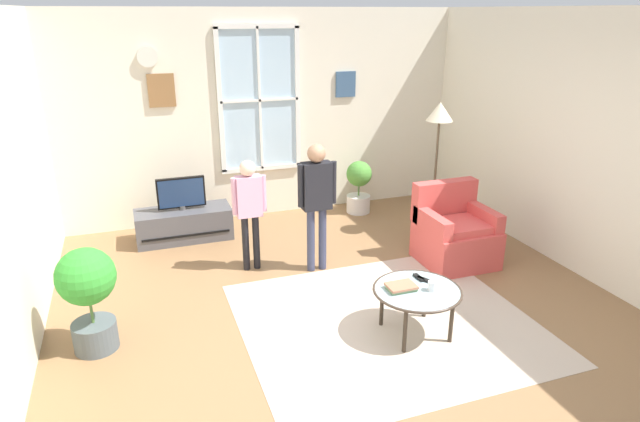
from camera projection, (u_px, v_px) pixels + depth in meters
ground_plane at (359, 329)px, 4.87m from camera, size 5.89×6.93×0.02m
back_wall at (265, 115)px, 7.24m from camera, size 5.29×0.17×2.71m
side_wall_right at (621, 155)px, 5.24m from camera, size 0.12×6.33×2.71m
area_rug at (386, 322)px, 4.96m from camera, size 2.58×2.35×0.01m
tv_stand at (184, 224)px, 6.71m from camera, size 1.14×0.48×0.39m
television at (181, 193)px, 6.56m from camera, size 0.57×0.08×0.41m
armchair at (454, 234)px, 6.07m from camera, size 0.76×0.74×0.87m
coffee_table at (417, 292)px, 4.66m from camera, size 0.76×0.76×0.43m
book_stack at (401, 287)px, 4.64m from camera, size 0.24×0.18×0.05m
cup at (432, 286)px, 4.62m from camera, size 0.08×0.08×0.09m
remote_near_books at (419, 278)px, 4.83m from camera, size 0.05×0.14×0.02m
remote_near_cup at (424, 280)px, 4.79m from camera, size 0.10×0.14×0.02m
person_black_shirt at (317, 193)px, 5.68m from camera, size 0.42×0.19×1.40m
person_pink_shirt at (249, 203)px, 5.73m from camera, size 0.37×0.17×1.22m
potted_plant_by_window at (359, 185)px, 7.54m from camera, size 0.35×0.35×0.73m
potted_plant_corner at (88, 291)px, 4.40m from camera, size 0.47×0.47×0.91m
floor_lamp at (439, 125)px, 6.46m from camera, size 0.32×0.32×1.66m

